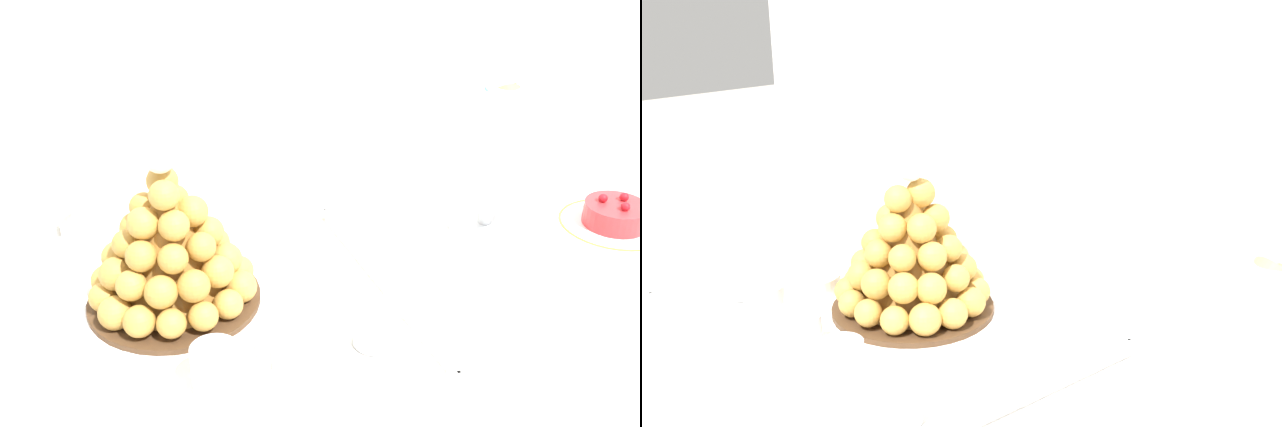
% 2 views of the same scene
% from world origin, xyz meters
% --- Properties ---
extents(serving_tray, '(0.53, 0.43, 0.02)m').
position_xyz_m(serving_tray, '(-0.23, -0.05, 0.77)').
color(serving_tray, white).
rests_on(serving_tray, buffet_table).
extents(croquembouche, '(0.23, 0.23, 0.23)m').
position_xyz_m(croquembouche, '(-0.23, 0.02, 0.86)').
color(croquembouche, '#4C331E').
rests_on(croquembouche, serving_tray).
extents(dessert_cup_left, '(0.05, 0.05, 0.05)m').
position_xyz_m(dessert_cup_left, '(-0.43, -0.14, 0.80)').
color(dessert_cup_left, silver).
rests_on(dessert_cup_left, serving_tray).
extents(dessert_cup_mid_left, '(0.06, 0.06, 0.05)m').
position_xyz_m(dessert_cup_mid_left, '(-0.33, -0.16, 0.80)').
color(dessert_cup_mid_left, silver).
rests_on(dessert_cup_mid_left, serving_tray).
extents(dessert_cup_centre, '(0.06, 0.06, 0.05)m').
position_xyz_m(dessert_cup_centre, '(-0.22, -0.16, 0.80)').
color(dessert_cup_centre, silver).
rests_on(dessert_cup_centre, serving_tray).
extents(dessert_cup_mid_right, '(0.05, 0.05, 0.05)m').
position_xyz_m(dessert_cup_mid_right, '(-0.13, -0.16, 0.80)').
color(dessert_cup_mid_right, silver).
rests_on(dessert_cup_mid_right, serving_tray).
extents(dessert_cup_right, '(0.05, 0.05, 0.05)m').
position_xyz_m(dessert_cup_right, '(-0.02, -0.15, 0.80)').
color(dessert_cup_right, silver).
rests_on(dessert_cup_right, serving_tray).
extents(creme_brulee_ramekin, '(0.09, 0.09, 0.02)m').
position_xyz_m(creme_brulee_ramekin, '(-0.39, -0.06, 0.79)').
color(creme_brulee_ramekin, white).
rests_on(creme_brulee_ramekin, serving_tray).
extents(macaron_goblet, '(0.12, 0.12, 0.24)m').
position_xyz_m(macaron_goblet, '(0.27, 0.06, 0.92)').
color(macaron_goblet, white).
rests_on(macaron_goblet, buffet_table).
extents(wine_glass, '(0.07, 0.07, 0.14)m').
position_xyz_m(wine_glass, '(-0.36, 0.16, 0.87)').
color(wine_glass, silver).
rests_on(wine_glass, buffet_table).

